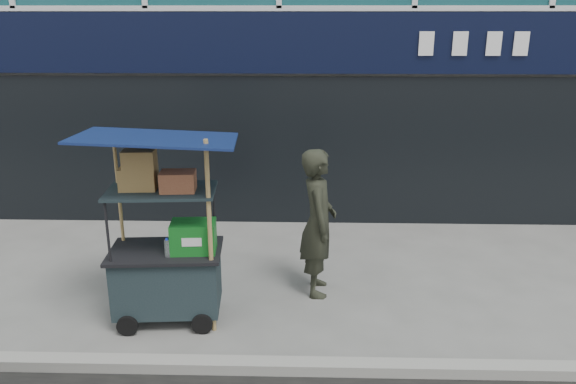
{
  "coord_description": "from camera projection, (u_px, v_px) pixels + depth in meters",
  "views": [
    {
      "loc": [
        0.37,
        -4.88,
        3.36
      ],
      "look_at": [
        0.21,
        1.2,
        1.4
      ],
      "focal_mm": 35.0,
      "sensor_mm": 36.0,
      "label": 1
    }
  ],
  "objects": [
    {
      "name": "ground",
      "position": [
        264.0,
        359.0,
        5.68
      ],
      "size": [
        80.0,
        80.0,
        0.0
      ],
      "primitive_type": "plane",
      "color": "slate",
      "rests_on": "ground"
    },
    {
      "name": "curb",
      "position": [
        263.0,
        366.0,
        5.47
      ],
      "size": [
        80.0,
        0.18,
        0.12
      ],
      "primitive_type": "cube",
      "color": "gray",
      "rests_on": "ground"
    },
    {
      "name": "vendor_cart",
      "position": [
        167.0,
        256.0,
        6.21
      ],
      "size": [
        1.71,
        1.26,
        2.2
      ],
      "rotation": [
        0.0,
        0.0,
        0.07
      ],
      "color": "black",
      "rests_on": "ground"
    },
    {
      "name": "vendor_man",
      "position": [
        318.0,
        223.0,
        6.8
      ],
      "size": [
        0.46,
        0.68,
        1.84
      ],
      "primitive_type": "imported",
      "rotation": [
        0.0,
        0.0,
        1.6
      ],
      "color": "#25281D",
      "rests_on": "ground"
    }
  ]
}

